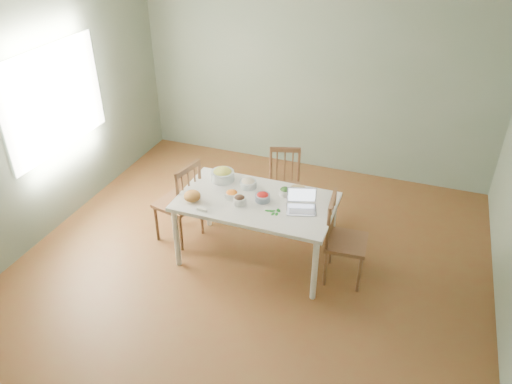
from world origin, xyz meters
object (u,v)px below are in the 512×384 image
(chair_right, at_px, (347,240))
(bread_boule, at_px, (192,196))
(dining_table, at_px, (256,230))
(chair_far, at_px, (284,187))
(chair_left, at_px, (177,201))
(bowl_squash, at_px, (223,174))
(laptop, at_px, (302,202))

(chair_right, xyz_separation_m, bread_boule, (-1.60, -0.26, 0.34))
(dining_table, relative_size, chair_far, 1.81)
(chair_left, distance_m, bowl_squash, 0.63)
(chair_left, bearing_deg, bowl_squash, 124.32)
(dining_table, relative_size, laptop, 5.43)
(chair_left, height_order, bread_boule, chair_left)
(chair_left, xyz_separation_m, chair_right, (1.96, -0.04, -0.02))
(chair_right, bearing_deg, chair_left, 84.69)
(dining_table, height_order, bowl_squash, bowl_squash)
(dining_table, relative_size, bowl_squash, 6.35)
(dining_table, distance_m, laptop, 0.70)
(laptop, bearing_deg, chair_right, -11.41)
(chair_far, height_order, bowl_squash, bowl_squash)
(dining_table, xyz_separation_m, bowl_squash, (-0.49, 0.26, 0.46))
(chair_right, distance_m, bread_boule, 1.66)
(dining_table, xyz_separation_m, chair_right, (0.98, 0.02, 0.10))
(chair_left, distance_m, bread_boule, 0.57)
(dining_table, distance_m, chair_right, 0.99)
(dining_table, bearing_deg, bowl_squash, 152.07)
(dining_table, relative_size, chair_right, 1.69)
(dining_table, xyz_separation_m, bread_boule, (-0.62, -0.24, 0.44))
(chair_right, bearing_deg, bowl_squash, 76.64)
(chair_left, xyz_separation_m, bread_boule, (0.36, -0.30, 0.32))
(dining_table, bearing_deg, chair_right, 1.22)
(bowl_squash, height_order, laptop, laptop)
(chair_right, bearing_deg, bread_boule, 95.03)
(chair_far, bearing_deg, dining_table, -110.27)
(laptop, bearing_deg, dining_table, 159.89)
(dining_table, distance_m, chair_far, 0.85)
(chair_far, bearing_deg, chair_left, -159.45)
(chair_far, distance_m, chair_right, 1.24)
(chair_left, bearing_deg, laptop, 98.77)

